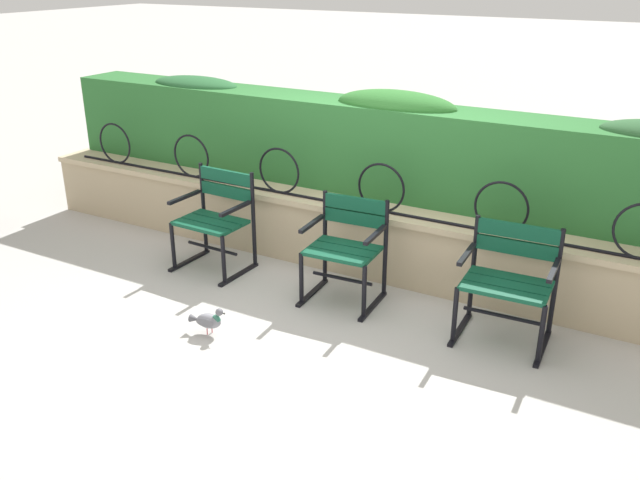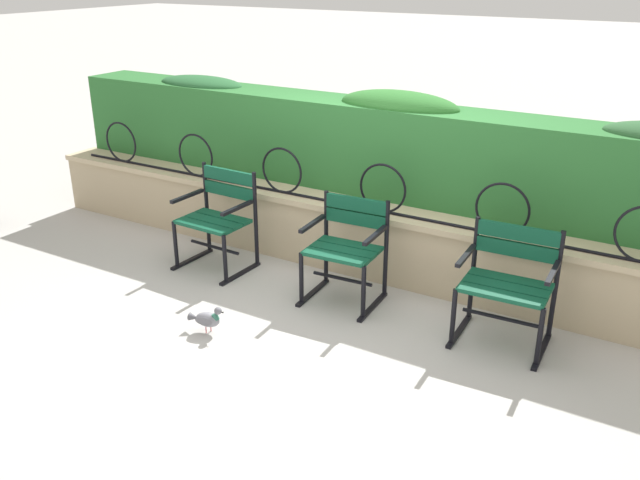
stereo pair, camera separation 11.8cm
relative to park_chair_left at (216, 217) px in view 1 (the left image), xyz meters
The scene contains 8 objects.
ground_plane 1.27m from the park_chair_left, 13.38° to the right, with size 60.00×60.00×0.00m, color #B7B5AF.
stone_wall 1.28m from the park_chair_left, 25.63° to the left, with size 7.01×0.41×0.60m.
iron_arch_fence 1.06m from the park_chair_left, 27.95° to the left, with size 6.48×0.02×0.42m.
hedge_row 1.63m from the park_chair_left, 40.29° to the left, with size 6.87×0.52×0.91m.
park_chair_left is the anchor object (origin of this frame).
park_chair_centre 1.27m from the park_chair_left, ahead, with size 0.60×0.55×0.82m.
park_chair_right 2.55m from the park_chair_left, ahead, with size 0.66×0.55×0.83m.
pigeon_near_chairs 1.25m from the park_chair_left, 56.26° to the right, with size 0.29×0.13×0.22m.
Camera 1 is at (2.35, -4.09, 2.53)m, focal length 37.94 mm.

